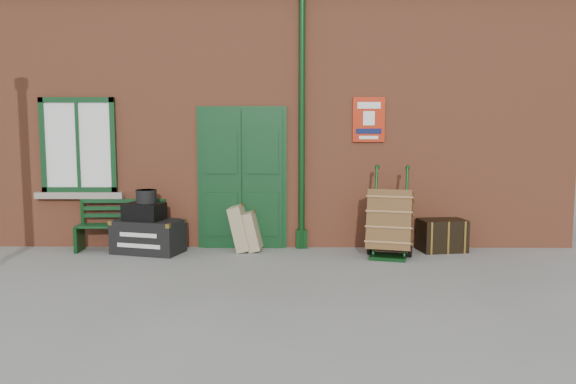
{
  "coord_description": "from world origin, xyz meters",
  "views": [
    {
      "loc": [
        0.56,
        -7.42,
        1.89
      ],
      "look_at": [
        0.44,
        0.6,
        1.0
      ],
      "focal_mm": 35.0,
      "sensor_mm": 36.0,
      "label": 1
    }
  ],
  "objects_px": {
    "houdini_trunk": "(148,236)",
    "porter_trolley": "(390,223)",
    "dark_trunk": "(442,235)",
    "bench": "(121,224)"
  },
  "relations": [
    {
      "from": "porter_trolley",
      "to": "houdini_trunk",
      "type": "bearing_deg",
      "value": -168.53
    },
    {
      "from": "houdini_trunk",
      "to": "porter_trolley",
      "type": "relative_size",
      "value": 0.77
    },
    {
      "from": "houdini_trunk",
      "to": "dark_trunk",
      "type": "bearing_deg",
      "value": 17.73
    },
    {
      "from": "houdini_trunk",
      "to": "porter_trolley",
      "type": "height_order",
      "value": "porter_trolley"
    },
    {
      "from": "bench",
      "to": "houdini_trunk",
      "type": "distance_m",
      "value": 0.53
    },
    {
      "from": "bench",
      "to": "houdini_trunk",
      "type": "xyz_separation_m",
      "value": [
        0.47,
        -0.2,
        -0.16
      ]
    },
    {
      "from": "bench",
      "to": "dark_trunk",
      "type": "xyz_separation_m",
      "value": [
        5.03,
        -0.01,
        -0.17
      ]
    },
    {
      "from": "porter_trolley",
      "to": "dark_trunk",
      "type": "distance_m",
      "value": 1.0
    },
    {
      "from": "bench",
      "to": "porter_trolley",
      "type": "height_order",
      "value": "porter_trolley"
    },
    {
      "from": "houdini_trunk",
      "to": "dark_trunk",
      "type": "height_order",
      "value": "houdini_trunk"
    }
  ]
}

